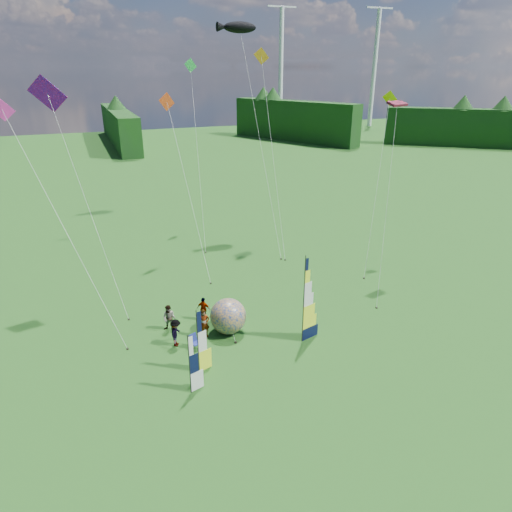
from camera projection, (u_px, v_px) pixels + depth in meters
name	position (u px, v px, depth m)	size (l,w,h in m)	color
ground	(299.00, 369.00, 25.60)	(220.00, 220.00, 0.00)	#26541D
treeline_ring	(301.00, 307.00, 24.06)	(210.00, 210.00, 8.00)	#193819
turbine_left	(374.00, 70.00, 125.19)	(8.00, 1.20, 30.00)	silver
turbine_right	(281.00, 70.00, 122.70)	(8.00, 1.20, 30.00)	silver
feather_banner_main	(304.00, 302.00, 27.12)	(1.49, 0.10, 5.56)	black
side_banner_left	(198.00, 343.00, 24.63)	(1.05, 0.10, 3.79)	#F0FF27
side_banner_far	(190.00, 366.00, 23.15)	(0.99, 0.10, 3.34)	white
bol_inflatable	(228.00, 316.00, 28.77)	(2.30, 2.30, 2.30)	navy
spectator_a	(204.00, 323.00, 28.34)	(0.69, 0.45, 1.89)	#66594C
spectator_b	(169.00, 318.00, 29.05)	(0.86, 0.43, 1.78)	#66594C
spectator_c	(176.00, 333.00, 27.47)	(1.13, 0.42, 1.75)	#66594C
spectator_d	(204.00, 309.00, 30.28)	(0.97, 0.40, 1.65)	#66594C
camp_chair	(195.00, 342.00, 27.26)	(0.55, 0.55, 0.95)	navy
kite_whale	(260.00, 131.00, 40.90)	(3.68, 14.21, 20.78)	black
kite_rainbow_delta	(87.00, 194.00, 29.64)	(6.91, 10.18, 16.10)	red
kite_parafoil	(388.00, 192.00, 32.57)	(7.80, 9.31, 14.83)	#BC1C42
small_kite_red	(188.00, 183.00, 36.30)	(3.38, 10.80, 14.32)	#DF4419
small_kite_orange	(273.00, 151.00, 39.77)	(2.99, 9.57, 17.77)	orange
small_kite_yellow	(378.00, 181.00, 36.80)	(6.67, 7.28, 14.35)	#C2D400
small_kite_pink	(65.00, 223.00, 26.54)	(7.12, 8.78, 14.59)	#F82FAD
small_kite_green	(198.00, 150.00, 43.00)	(4.26, 12.34, 16.97)	green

